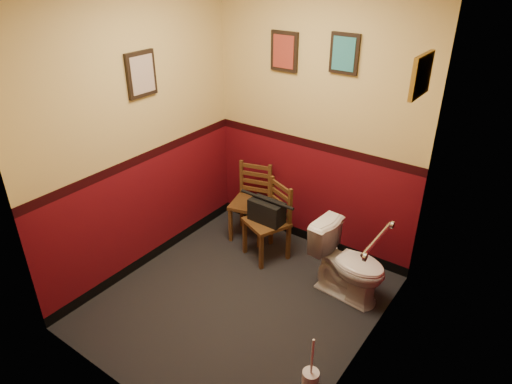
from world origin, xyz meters
TOP-DOWN VIEW (x-y plane):
  - floor at (0.00, 0.00)m, footprint 2.20×2.40m
  - wall_back at (0.00, 1.20)m, footprint 2.20×0.00m
  - wall_front at (0.00, -1.20)m, footprint 2.20×0.00m
  - wall_left at (-1.10, 0.00)m, footprint 0.00×2.40m
  - wall_right at (1.10, 0.00)m, footprint 0.00×2.40m
  - grab_bar at (1.07, 0.25)m, footprint 0.05×0.56m
  - framed_print_back_a at (-0.35, 1.18)m, footprint 0.28×0.04m
  - framed_print_back_b at (0.25, 1.18)m, footprint 0.26×0.04m
  - framed_print_left at (-1.08, 0.10)m, footprint 0.04×0.30m
  - framed_print_right at (1.08, 0.60)m, footprint 0.04×0.34m
  - toilet at (0.72, 0.65)m, footprint 0.72×0.44m
  - toilet_brush at (0.95, -0.40)m, footprint 0.12×0.12m
  - chair_left at (-0.56, 0.94)m, footprint 0.46×0.46m
  - chair_right at (-0.19, 0.74)m, footprint 0.49×0.49m
  - handbag at (-0.20, 0.71)m, footprint 0.35×0.18m
  - tp_stack at (0.29, 1.10)m, footprint 0.21×0.13m

SIDE VIEW (x-z plane):
  - floor at x=0.00m, z-range 0.00..0.00m
  - toilet_brush at x=0.95m, z-range -0.15..0.29m
  - tp_stack at x=0.29m, z-range -0.02..0.26m
  - toilet at x=0.72m, z-range 0.00..0.67m
  - chair_right at x=-0.19m, z-range 0.00..0.80m
  - chair_left at x=-0.56m, z-range 0.00..0.81m
  - handbag at x=-0.20m, z-range 0.40..0.65m
  - grab_bar at x=1.07m, z-range 0.92..0.98m
  - wall_back at x=0.00m, z-range 0.00..2.70m
  - wall_front at x=0.00m, z-range 0.00..2.70m
  - wall_left at x=-1.10m, z-range 0.00..2.70m
  - wall_right at x=1.10m, z-range 0.00..2.70m
  - framed_print_left at x=-1.08m, z-range 1.66..2.04m
  - framed_print_back_a at x=-0.35m, z-range 1.77..2.13m
  - framed_print_back_b at x=0.25m, z-range 1.83..2.17m
  - framed_print_right at x=1.08m, z-range 1.91..2.19m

